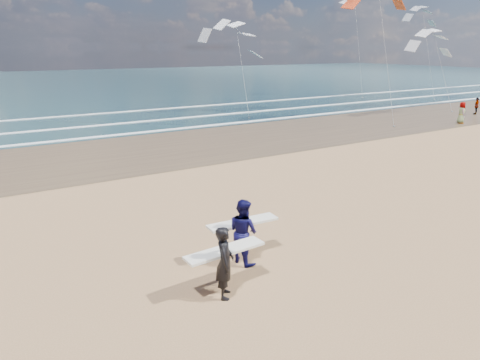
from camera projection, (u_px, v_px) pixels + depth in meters
wet_sand_strip at (342, 124)px, 35.52m from camera, size 220.00×12.00×0.01m
ocean at (136, 81)px, 79.68m from camera, size 220.00×100.00×0.02m
foam_breakers at (272, 109)px, 43.76m from camera, size 220.00×11.70×0.05m
surfer_near at (225, 261)px, 10.73m from camera, size 2.23×1.09×1.91m
surfer_far at (243, 231)px, 12.46m from camera, size 2.23×1.21×1.96m
beachgoer_0 at (461, 113)px, 35.61m from camera, size 0.98×1.02×1.77m
beachgoer_1 at (476, 106)px, 40.39m from camera, size 1.00×0.84×1.60m
kite_0 at (383, 32)px, 34.45m from camera, size 6.52×4.82×12.67m
kite_1 at (240, 53)px, 39.29m from camera, size 6.78×4.85×9.45m
kite_2 at (427, 44)px, 52.13m from camera, size 5.55×4.71×11.92m
kite_5 at (357, 34)px, 53.78m from camera, size 5.04×4.65×14.63m
kite_7 at (439, 56)px, 43.10m from camera, size 6.52×4.82×9.01m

